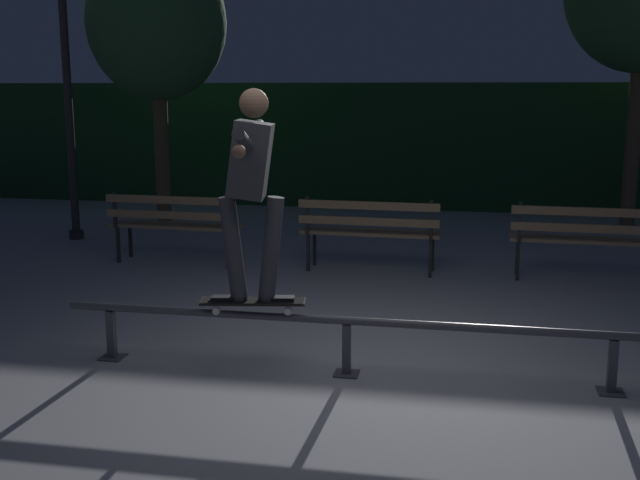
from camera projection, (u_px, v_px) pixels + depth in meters
ground_plane at (347, 373)px, 5.76m from camera, size 90.00×90.00×0.00m
hedge_backdrop at (422, 145)px, 13.86m from camera, size 24.00×1.20×2.19m
grind_rail at (347, 329)px, 5.66m from camera, size 4.39×0.18×0.44m
skateboard at (253, 302)px, 5.76m from camera, size 0.80×0.33×0.09m
skateboarder at (251, 177)px, 5.58m from camera, size 0.63×1.39×1.56m
park_bench_leftmost at (174, 220)px, 9.24m from camera, size 1.61×0.47×0.88m
park_bench_left_center at (370, 227)px, 8.80m from camera, size 1.61×0.47×0.88m
park_bench_right_center at (586, 234)px, 8.36m from camera, size 1.61×0.47×0.88m
tree_far_left at (157, 24)px, 11.31m from camera, size 2.04×2.04×4.16m
lamp_post_left at (66, 59)px, 10.44m from camera, size 0.32×0.32×3.90m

